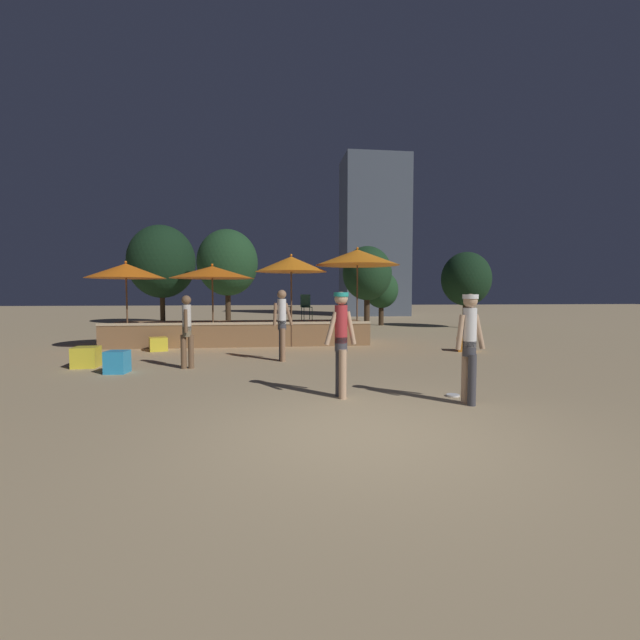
# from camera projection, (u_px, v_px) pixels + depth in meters

# --- Properties ---
(ground_plane) EXTENTS (120.00, 120.00, 0.00)m
(ground_plane) POSITION_uv_depth(u_px,v_px,m) (364.00, 435.00, 5.29)
(ground_plane) COLOR tan
(wooden_deck) EXTENTS (8.75, 2.48, 0.82)m
(wooden_deck) POSITION_uv_depth(u_px,v_px,m) (241.00, 333.00, 15.08)
(wooden_deck) COLOR olive
(wooden_deck) RESTS_ON ground
(patio_umbrella_0) EXTENTS (2.40, 2.40, 2.78)m
(patio_umbrella_0) POSITION_uv_depth(u_px,v_px,m) (126.00, 271.00, 13.41)
(patio_umbrella_0) COLOR brown
(patio_umbrella_0) RESTS_ON ground
(patio_umbrella_1) EXTENTS (2.33, 2.33, 3.04)m
(patio_umbrella_1) POSITION_uv_depth(u_px,v_px,m) (291.00, 264.00, 13.94)
(patio_umbrella_1) COLOR brown
(patio_umbrella_1) RESTS_ON ground
(patio_umbrella_2) EXTENTS (2.68, 2.68, 2.72)m
(patio_umbrella_2) POSITION_uv_depth(u_px,v_px,m) (212.00, 272.00, 13.78)
(patio_umbrella_2) COLOR brown
(patio_umbrella_2) RESTS_ON ground
(patio_umbrella_3) EXTENTS (2.80, 2.80, 3.30)m
(patio_umbrella_3) POSITION_uv_depth(u_px,v_px,m) (357.00, 257.00, 14.26)
(patio_umbrella_3) COLOR brown
(patio_umbrella_3) RESTS_ON ground
(cube_seat_0) EXTENTS (0.62, 0.62, 0.41)m
(cube_seat_0) POSITION_uv_depth(u_px,v_px,m) (466.00, 344.00, 13.01)
(cube_seat_0) COLOR orange
(cube_seat_0) RESTS_ON ground
(cube_seat_1) EXTENTS (0.48, 0.48, 0.49)m
(cube_seat_1) POSITION_uv_depth(u_px,v_px,m) (117.00, 362.00, 9.42)
(cube_seat_1) COLOR #2D9EDB
(cube_seat_1) RESTS_ON ground
(cube_seat_2) EXTENTS (0.59, 0.59, 0.49)m
(cube_seat_2) POSITION_uv_depth(u_px,v_px,m) (86.00, 357.00, 10.16)
(cube_seat_2) COLOR yellow
(cube_seat_2) RESTS_ON ground
(cube_seat_3) EXTENTS (0.65, 0.65, 0.41)m
(cube_seat_3) POSITION_uv_depth(u_px,v_px,m) (158.00, 344.00, 13.08)
(cube_seat_3) COLOR yellow
(cube_seat_3) RESTS_ON ground
(person_1) EXTENTS (0.30, 0.42, 1.71)m
(person_1) POSITION_uv_depth(u_px,v_px,m) (187.00, 329.00, 9.95)
(person_1) COLOR brown
(person_1) RESTS_ON ground
(person_2) EXTENTS (0.54, 0.31, 1.85)m
(person_2) POSITION_uv_depth(u_px,v_px,m) (282.00, 321.00, 11.06)
(person_2) COLOR #3F3F47
(person_2) RESTS_ON ground
(person_3) EXTENTS (0.57, 0.30, 1.78)m
(person_3) POSITION_uv_depth(u_px,v_px,m) (341.00, 337.00, 7.16)
(person_3) COLOR tan
(person_3) RESTS_ON ground
(person_4) EXTENTS (0.52, 0.30, 1.75)m
(person_4) POSITION_uv_depth(u_px,v_px,m) (469.00, 342.00, 6.71)
(person_4) COLOR #3F3F47
(person_4) RESTS_ON ground
(bistro_chair_0) EXTENTS (0.42, 0.41, 0.90)m
(bistro_chair_0) POSITION_uv_depth(u_px,v_px,m) (284.00, 304.00, 15.93)
(bistro_chair_0) COLOR #2D3338
(bistro_chair_0) RESTS_ON wooden_deck
(bistro_chair_1) EXTENTS (0.41, 0.42, 0.90)m
(bistro_chair_1) POSITION_uv_depth(u_px,v_px,m) (306.00, 304.00, 15.21)
(bistro_chair_1) COLOR #1E4C47
(bistro_chair_1) RESTS_ON wooden_deck
(frisbee_disc) EXTENTS (0.22, 0.22, 0.03)m
(frisbee_disc) POSITION_uv_depth(u_px,v_px,m) (453.00, 395.00, 7.29)
(frisbee_disc) COLOR white
(frisbee_disc) RESTS_ON ground
(background_tree_0) EXTENTS (2.49, 2.49, 3.87)m
(background_tree_0) POSITION_uv_depth(u_px,v_px,m) (466.00, 279.00, 21.83)
(background_tree_0) COLOR #3D2B1C
(background_tree_0) RESTS_ON ground
(background_tree_1) EXTENTS (2.41, 2.41, 4.08)m
(background_tree_1) POSITION_uv_depth(u_px,v_px,m) (367.00, 274.00, 20.99)
(background_tree_1) COLOR #3D2B1C
(background_tree_1) RESTS_ON ground
(background_tree_2) EXTENTS (3.79, 3.79, 5.67)m
(background_tree_2) POSITION_uv_depth(u_px,v_px,m) (162.00, 262.00, 24.56)
(background_tree_2) COLOR #3D2B1C
(background_tree_2) RESTS_ON ground
(background_tree_3) EXTENTS (3.15, 3.15, 5.11)m
(background_tree_3) POSITION_uv_depth(u_px,v_px,m) (228.00, 263.00, 22.40)
(background_tree_3) COLOR #3D2B1C
(background_tree_3) RESTS_ON ground
(background_tree_4) EXTENTS (1.86, 1.86, 2.99)m
(background_tree_4) POSITION_uv_depth(u_px,v_px,m) (381.00, 290.00, 23.57)
(background_tree_4) COLOR #3D2B1C
(background_tree_4) RESTS_ON ground
(distant_building) EXTENTS (5.09, 3.85, 12.52)m
(distant_building) POSITION_uv_depth(u_px,v_px,m) (374.00, 238.00, 34.37)
(distant_building) COLOR #4C5666
(distant_building) RESTS_ON ground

